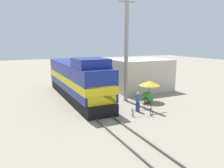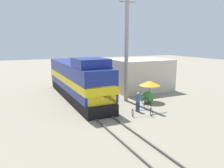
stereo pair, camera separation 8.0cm
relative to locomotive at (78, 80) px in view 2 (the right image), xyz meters
name	(u,v)px [view 2 (the right image)]	position (x,y,z in m)	size (l,w,h in m)	color
ground_plane	(87,106)	(0.00, -2.90, -2.07)	(120.00, 120.00, 0.00)	gray
rail_near	(80,106)	(-0.72, -2.90, -1.99)	(0.08, 28.83, 0.15)	#4C4742
rail_far	(94,104)	(0.72, -2.90, -1.99)	(0.08, 28.83, 0.15)	#4C4742
locomotive	(78,80)	(0.00, 0.00, 0.00)	(3.00, 14.85, 4.70)	black
utility_pole	(127,46)	(4.29, -2.95, 3.66)	(1.80, 0.41, 11.34)	#9E998E
vendor_umbrella	(150,83)	(6.31, -4.30, -0.10)	(2.13, 2.13, 2.21)	#4C4C4C
billboard_sign	(120,73)	(5.96, 1.65, 0.20)	(2.33, 0.12, 3.04)	#595959
shrub_cluster	(148,97)	(5.86, -4.72, -1.47)	(1.19, 1.19, 1.19)	#388C38
person_bystander	(138,101)	(3.48, -6.60, -1.09)	(0.34, 0.34, 1.79)	#2D3347
bicycle	(146,104)	(4.91, -5.86, -1.70)	(1.40, 1.86, 0.71)	black
bicycle_spare	(142,112)	(3.14, -7.81, -1.73)	(1.77, 1.20, 0.66)	black
building_block_distant	(140,75)	(8.55, 1.03, -0.09)	(7.09, 5.54, 3.95)	beige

